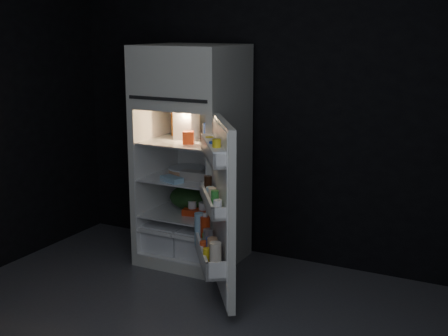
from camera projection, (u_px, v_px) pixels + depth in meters
The scene contains 16 objects.
wall_back at pixel (291, 99), 4.99m from camera, with size 4.00×0.00×2.70m, color black.
refrigerator at pixel (193, 148), 5.07m from camera, with size 0.76×0.71×1.78m.
fridge_door at pixel (219, 212), 4.27m from camera, with size 0.58×0.69×1.22m.
milk_jug at pixel (187, 124), 5.02m from camera, with size 0.16×0.16×0.24m, color white.
mayo_jar at pixel (210, 132), 4.98m from camera, with size 0.11×0.11×0.14m, color #2147B6.
jam_jar at pixel (220, 134), 4.89m from camera, with size 0.10×0.10×0.13m, color black.
amber_bottle at pixel (176, 123), 5.18m from camera, with size 0.07×0.07×0.22m, color #C86C20.
small_carton at pixel (188, 138), 4.84m from camera, with size 0.08×0.06×0.10m, color #E6451B.
egg_carton at pixel (198, 176), 4.94m from camera, with size 0.27×0.10×0.07m, color gray.
pie at pixel (187, 171), 5.18m from camera, with size 0.30×0.30×0.04m, color tan.
flat_package at pixel (172, 179), 4.90m from camera, with size 0.19×0.10×0.04m, color #89B7D4.
wrapped_pkg at pixel (223, 171), 5.16m from camera, with size 0.13×0.11×0.05m, color beige.
produce_bag at pixel (191, 197), 5.20m from camera, with size 0.36×0.31×0.20m, color #193815.
yogurt_tray at pixel (199, 212), 5.05m from camera, with size 0.25×0.13×0.05m, color red.
small_can_red at pixel (219, 205), 5.16m from camera, with size 0.07×0.07×0.09m, color red.
small_can_silver at pixel (228, 205), 5.17m from camera, with size 0.07×0.07×0.09m, color silver.
Camera 1 is at (1.82, -2.97, 1.95)m, focal length 50.00 mm.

